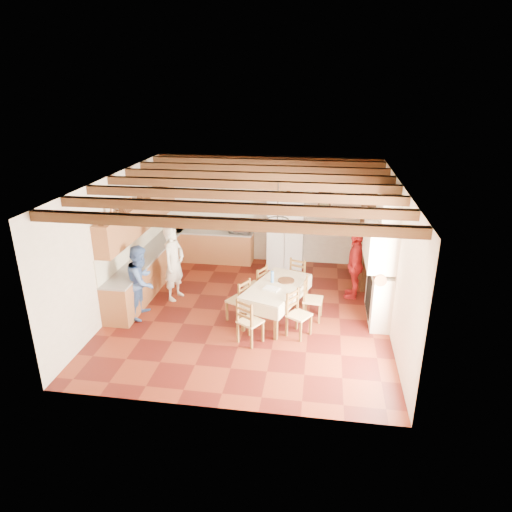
{
  "coord_description": "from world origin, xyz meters",
  "views": [
    {
      "loc": [
        1.48,
        -9.0,
        4.89
      ],
      "look_at": [
        0.1,
        0.3,
        1.25
      ],
      "focal_mm": 32.0,
      "sensor_mm": 36.0,
      "label": 1
    }
  ],
  "objects": [
    {
      "name": "floor",
      "position": [
        0.0,
        0.0,
        -0.01
      ],
      "size": [
        6.0,
        6.5,
        0.02
      ],
      "primitive_type": "cube",
      "color": "#48120E",
      "rests_on": "ground"
    },
    {
      "name": "ceiling",
      "position": [
        0.0,
        0.0,
        3.01
      ],
      "size": [
        6.0,
        6.5,
        0.02
      ],
      "primitive_type": "cube",
      "color": "white",
      "rests_on": "ground"
    },
    {
      "name": "wall_back",
      "position": [
        0.0,
        3.26,
        1.5
      ],
      "size": [
        6.0,
        0.02,
        3.0
      ],
      "primitive_type": "cube",
      "color": "beige",
      "rests_on": "ground"
    },
    {
      "name": "wall_front",
      "position": [
        0.0,
        -3.26,
        1.5
      ],
      "size": [
        6.0,
        0.02,
        3.0
      ],
      "primitive_type": "cube",
      "color": "beige",
      "rests_on": "ground"
    },
    {
      "name": "wall_left",
      "position": [
        -3.01,
        0.0,
        1.5
      ],
      "size": [
        0.02,
        6.5,
        3.0
      ],
      "primitive_type": "cube",
      "color": "beige",
      "rests_on": "ground"
    },
    {
      "name": "wall_right",
      "position": [
        3.01,
        0.0,
        1.5
      ],
      "size": [
        0.02,
        6.5,
        3.0
      ],
      "primitive_type": "cube",
      "color": "beige",
      "rests_on": "ground"
    },
    {
      "name": "ceiling_beams",
      "position": [
        0.0,
        0.0,
        2.91
      ],
      "size": [
        6.0,
        6.3,
        0.16
      ],
      "primitive_type": null,
      "color": "#391C10",
      "rests_on": "ground"
    },
    {
      "name": "lower_cabinets_left",
      "position": [
        -2.7,
        1.05,
        0.43
      ],
      "size": [
        0.6,
        4.3,
        0.86
      ],
      "primitive_type": "cube",
      "color": "brown",
      "rests_on": "ground"
    },
    {
      "name": "lower_cabinets_back",
      "position": [
        -1.55,
        2.95,
        0.43
      ],
      "size": [
        2.3,
        0.6,
        0.86
      ],
      "primitive_type": "cube",
      "color": "brown",
      "rests_on": "ground"
    },
    {
      "name": "countertop_left",
      "position": [
        -2.7,
        1.05,
        0.88
      ],
      "size": [
        0.62,
        4.3,
        0.04
      ],
      "primitive_type": "cube",
      "color": "slate",
      "rests_on": "lower_cabinets_left"
    },
    {
      "name": "countertop_back",
      "position": [
        -1.55,
        2.95,
        0.88
      ],
      "size": [
        2.34,
        0.62,
        0.04
      ],
      "primitive_type": "cube",
      "color": "slate",
      "rests_on": "lower_cabinets_back"
    },
    {
      "name": "backsplash_left",
      "position": [
        -2.98,
        1.05,
        1.2
      ],
      "size": [
        0.03,
        4.3,
        0.6
      ],
      "primitive_type": "cube",
      "color": "beige",
      "rests_on": "ground"
    },
    {
      "name": "backsplash_back",
      "position": [
        -1.55,
        3.23,
        1.2
      ],
      "size": [
        2.3,
        0.03,
        0.6
      ],
      "primitive_type": "cube",
      "color": "beige",
      "rests_on": "ground"
    },
    {
      "name": "upper_cabinets",
      "position": [
        -2.83,
        1.05,
        1.85
      ],
      "size": [
        0.35,
        4.2,
        0.7
      ],
      "primitive_type": "cube",
      "color": "brown",
      "rests_on": "ground"
    },
    {
      "name": "fireplace",
      "position": [
        2.72,
        0.2,
        1.4
      ],
      "size": [
        0.56,
        1.6,
        2.8
      ],
      "primitive_type": null,
      "color": "beige",
      "rests_on": "ground"
    },
    {
      "name": "wall_picture",
      "position": [
        1.55,
        3.23,
        1.85
      ],
      "size": [
        0.34,
        0.03,
        0.42
      ],
      "primitive_type": "cube",
      "color": "black",
      "rests_on": "ground"
    },
    {
      "name": "refrigerator",
      "position": [
        0.55,
        2.89,
        0.97
      ],
      "size": [
        0.97,
        0.8,
        1.93
      ],
      "primitive_type": "cube",
      "rotation": [
        0.0,
        0.0,
        -0.0
      ],
      "color": "white",
      "rests_on": "floor"
    },
    {
      "name": "hutch",
      "position": [
        2.75,
        2.05,
        1.11
      ],
      "size": [
        0.59,
        1.26,
        2.23
      ],
      "primitive_type": null,
      "rotation": [
        0.0,
        0.0,
        0.06
      ],
      "color": "#381C0E",
      "rests_on": "floor"
    },
    {
      "name": "dining_table",
      "position": [
        0.61,
        -0.18,
        0.71
      ],
      "size": [
        1.46,
        2.01,
        0.79
      ],
      "rotation": [
        0.0,
        0.0,
        -0.33
      ],
      "color": "#EFE5CB",
      "rests_on": "floor"
    },
    {
      "name": "chandelier",
      "position": [
        0.61,
        -0.18,
        2.25
      ],
      "size": [
        0.47,
        0.47,
        0.03
      ],
      "primitive_type": "torus",
      "color": "black",
      "rests_on": "ground"
    },
    {
      "name": "chair_left_near",
      "position": [
        -0.19,
        -0.35,
        0.48
      ],
      "size": [
        0.55,
        0.56,
        0.96
      ],
      "primitive_type": null,
      "rotation": [
        0.0,
        0.0,
        -2.05
      ],
      "color": "brown",
      "rests_on": "floor"
    },
    {
      "name": "chair_left_far",
      "position": [
        0.08,
        0.44,
        0.48
      ],
      "size": [
        0.55,
        0.55,
        0.96
      ],
      "primitive_type": null,
      "rotation": [
        0.0,
        0.0,
        -2.04
      ],
      "color": "brown",
      "rests_on": "floor"
    },
    {
      "name": "chair_right_near",
      "position": [
        1.15,
        -0.83,
        0.48
      ],
      "size": [
        0.56,
        0.57,
        0.96
      ],
      "primitive_type": null,
      "rotation": [
        0.0,
        0.0,
        1.03
      ],
      "color": "brown",
      "rests_on": "floor"
    },
    {
      "name": "chair_right_far",
      "position": [
        1.4,
        -0.09,
        0.48
      ],
      "size": [
        0.44,
        0.46,
        0.96
      ],
      "primitive_type": null,
      "rotation": [
        0.0,
        0.0,
        1.48
      ],
      "color": "brown",
      "rests_on": "floor"
    },
    {
      "name": "chair_end_near",
      "position": [
        0.21,
        -1.22,
        0.48
      ],
      "size": [
        0.57,
        0.56,
        0.96
      ],
      "primitive_type": null,
      "rotation": [
        0.0,
        0.0,
        2.58
      ],
      "color": "brown",
      "rests_on": "floor"
    },
    {
      "name": "chair_end_far",
      "position": [
        0.93,
        0.83,
        0.48
      ],
      "size": [
        0.53,
        0.52,
        0.96
      ],
      "primitive_type": null,
      "rotation": [
        0.0,
        0.0,
        -0.36
      ],
      "color": "brown",
      "rests_on": "floor"
    },
    {
      "name": "person_man",
      "position": [
        -1.86,
        0.47,
        0.89
      ],
      "size": [
        0.58,
        0.74,
        1.78
      ],
      "primitive_type": "imported",
      "rotation": [
        0.0,
        0.0,
        1.3
      ],
      "color": "silver",
      "rests_on": "floor"
    },
    {
      "name": "person_woman_blue",
      "position": [
        -2.3,
        -0.46,
        0.82
      ],
      "size": [
        0.63,
        0.8,
        1.63
      ],
      "primitive_type": "imported",
      "rotation": [
        0.0,
        0.0,
        1.56
      ],
      "color": "#4264A8",
      "rests_on": "floor"
    },
    {
      "name": "person_woman_red",
      "position": [
        2.33,
        1.17,
        0.83
      ],
      "size": [
        0.55,
        1.03,
        1.67
      ],
      "primitive_type": "imported",
      "rotation": [
        0.0,
        0.0,
        -1.72
      ],
      "color": "red",
      "rests_on": "floor"
    },
    {
      "name": "microwave",
      "position": [
        -0.74,
        2.95,
        1.06
      ],
      "size": [
        0.6,
        0.43,
        0.32
      ],
      "primitive_type": "imported",
      "rotation": [
        0.0,
        0.0,
        -0.06
      ],
      "color": "silver",
      "rests_on": "countertop_back"
    },
    {
      "name": "fridge_vase",
      "position": [
        0.6,
        2.89,
        2.07
      ],
      "size": [
        0.33,
        0.33,
        0.28
      ],
      "primitive_type": "imported",
      "rotation": [
        0.0,
        0.0,
        -0.28
      ],
      "color": "#381C0E",
      "rests_on": "refrigerator"
    }
  ]
}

